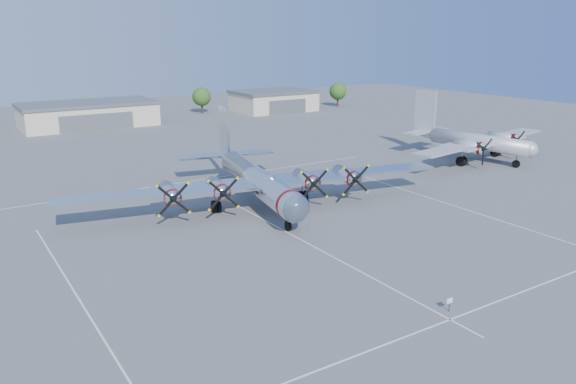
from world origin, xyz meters
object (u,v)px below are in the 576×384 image
main_bomber_b29 (255,203)px  hangar_east (274,101)px  twin_engine_east (471,160)px  tree_east (202,97)px  info_placard (450,302)px  tree_far_east (338,91)px  hangar_center (88,114)px

main_bomber_b29 → hangar_east: bearing=68.2°
main_bomber_b29 → twin_engine_east: 41.93m
tree_east → info_placard: size_ratio=6.29×
tree_far_east → info_placard: (-67.05, -101.04, -3.48)m
main_bomber_b29 → twin_engine_east: size_ratio=1.39×
tree_east → tree_far_east: (38.00, -8.00, 0.00)m
hangar_center → info_placard: 103.02m
info_placard → hangar_east: bearing=67.5°
tree_far_east → info_placard: 121.31m
tree_far_east → twin_engine_east: 71.12m
tree_far_east → main_bomber_b29: tree_far_east is taller
hangar_east → info_placard: (-47.05, -103.00, -1.97)m
main_bomber_b29 → tree_east: bearing=81.3°
hangar_east → info_placard: bearing=-114.6°
hangar_center → info_placard: bearing=-89.5°
tree_east → tree_far_east: 38.83m
hangar_east → tree_far_east: 20.15m
hangar_center → twin_engine_east: hangar_center is taller
main_bomber_b29 → twin_engine_east: bearing=13.8°
hangar_center → tree_far_east: bearing=-1.7°
main_bomber_b29 → info_placard: main_bomber_b29 is taller
main_bomber_b29 → hangar_center: bearing=102.9°
hangar_center → tree_east: 30.64m
hangar_east → tree_east: (-18.00, 6.04, 1.51)m
tree_east → twin_engine_east: 76.38m
tree_east → main_bomber_b29: size_ratio=0.14×
hangar_center → tree_far_east: size_ratio=4.31×
hangar_center → tree_east: bearing=11.4°
tree_east → twin_engine_east: tree_east is taller
hangar_center → info_placard: size_ratio=27.11×
tree_east → main_bomber_b29: bearing=-109.7°
hangar_east → tree_east: size_ratio=3.10×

